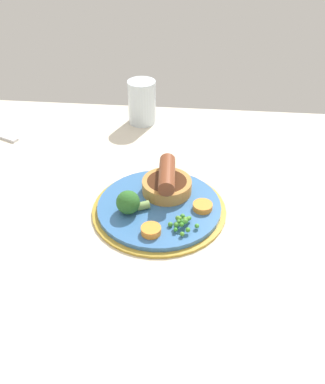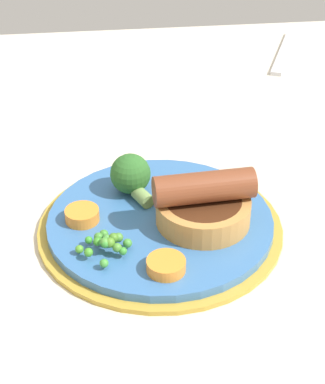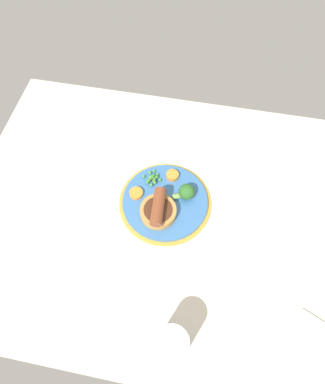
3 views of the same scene
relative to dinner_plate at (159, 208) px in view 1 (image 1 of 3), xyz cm
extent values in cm
cube|color=beige|center=(2.74, -2.64, -2.07)|extent=(110.00, 80.00, 3.00)
cylinder|color=#B79333|center=(0.00, 0.00, -0.32)|extent=(24.31, 24.31, 0.50)
cylinder|color=#386BA8|center=(0.00, 0.00, 0.13)|extent=(22.36, 22.36, 1.40)
cylinder|color=#BC8442|center=(-1.03, -4.09, 2.08)|extent=(9.24, 9.24, 2.49)
cylinder|color=#472614|center=(-1.03, -4.09, 3.17)|extent=(7.39, 7.39, 0.30)
cylinder|color=brown|center=(-1.03, -4.09, 4.82)|extent=(3.61, 9.84, 3.00)
sphere|color=#439437|center=(-4.44, 3.56, 1.50)|extent=(0.86, 0.86, 0.86)
sphere|color=green|center=(-5.06, 5.63, 2.16)|extent=(0.84, 0.84, 0.84)
sphere|color=green|center=(-6.98, 5.84, 1.47)|extent=(0.81, 0.81, 0.81)
sphere|color=green|center=(-4.80, 5.82, 2.12)|extent=(0.75, 0.75, 0.75)
sphere|color=#4E972C|center=(-4.63, 7.98, 1.39)|extent=(0.78, 0.78, 0.78)
sphere|color=#4A9335|center=(-4.97, 5.64, 2.22)|extent=(0.88, 0.88, 0.88)
sphere|color=#448D36|center=(-3.89, 5.45, 1.84)|extent=(0.75, 0.75, 0.75)
sphere|color=#41942B|center=(-5.52, 7.16, 1.66)|extent=(0.84, 0.84, 0.84)
sphere|color=#4C8728|center=(-4.95, 5.19, 2.13)|extent=(0.97, 0.97, 0.97)
sphere|color=#3C8F36|center=(-4.52, 5.59, 2.06)|extent=(0.75, 0.75, 0.75)
sphere|color=#498C32|center=(-5.38, 4.57, 1.83)|extent=(0.87, 0.87, 0.87)
sphere|color=#4A8329|center=(-3.95, 4.80, 1.86)|extent=(0.96, 0.96, 0.96)
sphere|color=#3B8F29|center=(-4.42, 6.30, 1.94)|extent=(0.81, 0.81, 0.81)
sphere|color=green|center=(-3.49, 7.10, 1.47)|extent=(0.72, 0.72, 0.72)
sphere|color=green|center=(-5.62, 4.07, 1.58)|extent=(0.76, 0.76, 0.76)
sphere|color=#438B32|center=(-3.50, 6.17, 1.74)|extent=(0.87, 0.87, 0.87)
sphere|color=#4D8B37|center=(-3.68, 4.34, 1.65)|extent=(0.91, 0.91, 0.91)
sphere|color=#428E33|center=(-2.50, 5.65, 1.27)|extent=(0.87, 0.87, 0.87)
sphere|color=#2D6628|center=(5.17, 2.46, 2.94)|extent=(4.21, 4.21, 4.21)
cylinder|color=#7A9E56|center=(3.00, 1.44, 1.57)|extent=(2.68, 2.31, 1.48)
cylinder|color=orange|center=(-7.82, 0.41, 1.39)|extent=(4.80, 4.80, 1.11)
cylinder|color=orange|center=(0.56, 7.62, 1.45)|extent=(4.23, 4.23, 1.23)
cylinder|color=silver|center=(7.66, -34.12, 4.65)|extent=(6.71, 6.71, 10.44)
camera|label=1|loc=(-6.44, 59.90, 49.08)|focal=40.00mm
camera|label=2|loc=(-50.72, 6.05, 38.35)|focal=60.00mm
camera|label=3|loc=(7.16, -41.18, 79.71)|focal=32.00mm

